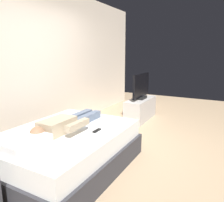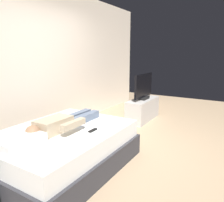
% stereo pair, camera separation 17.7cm
% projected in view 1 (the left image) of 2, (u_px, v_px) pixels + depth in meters
% --- Properties ---
extents(ground_plane, '(10.00, 10.00, 0.00)m').
position_uv_depth(ground_plane, '(122.00, 152.00, 3.42)').
color(ground_plane, tan).
extents(back_wall, '(6.40, 0.10, 2.80)m').
position_uv_depth(back_wall, '(54.00, 61.00, 4.26)').
color(back_wall, beige).
rests_on(back_wall, ground).
extents(bed, '(1.91, 1.44, 0.54)m').
position_uv_depth(bed, '(66.00, 150.00, 2.91)').
color(bed, '#333338').
rests_on(bed, ground).
extents(pillow, '(0.48, 0.34, 0.12)m').
position_uv_depth(pillow, '(25.00, 143.00, 2.29)').
color(pillow, white).
rests_on(pillow, bed).
extents(person, '(1.26, 0.46, 0.18)m').
position_uv_depth(person, '(65.00, 124.00, 2.86)').
color(person, tan).
rests_on(person, bed).
extents(remote, '(0.15, 0.04, 0.02)m').
position_uv_depth(remote, '(97.00, 131.00, 2.82)').
color(remote, black).
rests_on(remote, bed).
extents(tv_stand, '(1.10, 0.40, 0.50)m').
position_uv_depth(tv_stand, '(140.00, 109.00, 5.10)').
color(tv_stand, '#B7B2AD').
rests_on(tv_stand, ground).
extents(tv, '(0.88, 0.20, 0.59)m').
position_uv_depth(tv, '(141.00, 87.00, 4.99)').
color(tv, black).
rests_on(tv, tv_stand).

